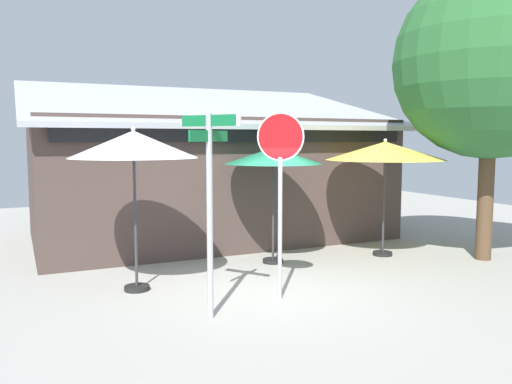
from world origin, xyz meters
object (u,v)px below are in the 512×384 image
Objects in this scene: patio_umbrella_ivory_left at (134,146)px; patio_umbrella_forest_green_center at (273,157)px; street_sign_post at (210,193)px; patio_umbrella_mustard_right at (385,151)px; stop_sign at (280,170)px; shade_tree at (507,68)px.

patio_umbrella_ivory_left is 1.13× the size of patio_umbrella_forest_green_center.
patio_umbrella_forest_green_center is (2.40, 2.71, 0.41)m from street_sign_post.
stop_sign is at bearing -152.31° from patio_umbrella_mustard_right.
stop_sign is 1.21× the size of patio_umbrella_forest_green_center.
stop_sign reaches higher than street_sign_post.
patio_umbrella_mustard_right is (2.60, -0.42, 0.10)m from patio_umbrella_forest_green_center.
patio_umbrella_ivory_left is 5.70m from patio_umbrella_mustard_right.
patio_umbrella_ivory_left is 7.98m from shade_tree.
street_sign_post is 1.05× the size of patio_umbrella_ivory_left.
patio_umbrella_ivory_left is 3.21m from patio_umbrella_forest_green_center.
stop_sign is at bearing -114.30° from patio_umbrella_forest_green_center.
street_sign_post is at bearing -164.51° from stop_sign.
street_sign_post is 2.12m from patio_umbrella_ivory_left.
patio_umbrella_mustard_right is at bearing -9.15° from patio_umbrella_forest_green_center.
stop_sign is 1.15× the size of patio_umbrella_mustard_right.
patio_umbrella_forest_green_center is at bearing 14.86° from patio_umbrella_ivory_left.
patio_umbrella_ivory_left is 0.45× the size of shade_tree.
street_sign_post is 0.98× the size of stop_sign.
stop_sign is at bearing -174.76° from shade_tree.
patio_umbrella_ivory_left is at bearing 110.13° from street_sign_post.
street_sign_post is 5.52m from patio_umbrella_mustard_right.
stop_sign reaches higher than patio_umbrella_ivory_left.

